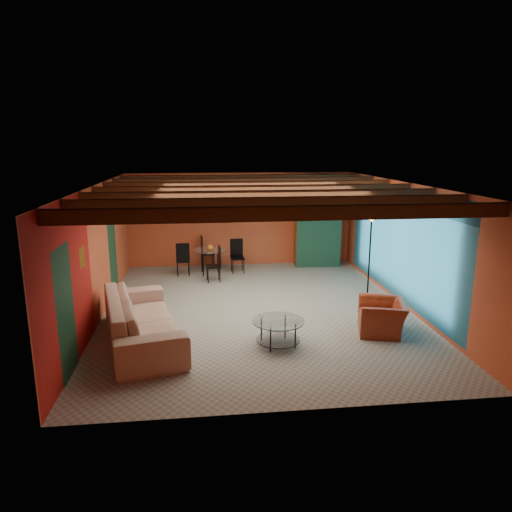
{
  "coord_description": "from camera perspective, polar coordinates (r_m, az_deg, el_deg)",
  "views": [
    {
      "loc": [
        -1.16,
        -9.59,
        3.5
      ],
      "look_at": [
        0.0,
        0.2,
        1.15
      ],
      "focal_mm": 33.05,
      "sensor_mm": 36.0,
      "label": 1
    }
  ],
  "objects": [
    {
      "name": "armoire",
      "position": [
        13.91,
        7.34,
        3.35
      ],
      "size": [
        1.29,
        0.7,
        2.19
      ],
      "primitive_type": "cube",
      "rotation": [
        0.0,
        0.0,
        -0.08
      ],
      "color": "brown",
      "rests_on": "ground"
    },
    {
      "name": "sofa",
      "position": [
        8.78,
        -13.64,
        -7.44
      ],
      "size": [
        1.8,
        3.14,
        0.86
      ],
      "primitive_type": "imported",
      "rotation": [
        0.0,
        0.0,
        1.8
      ],
      "color": "#9E7866",
      "rests_on": "ground"
    },
    {
      "name": "painting",
      "position": [
        13.67,
        -5.63,
        5.58
      ],
      "size": [
        1.05,
        0.03,
        0.65
      ],
      "primitive_type": "cube",
      "color": "black",
      "rests_on": "wall_back"
    },
    {
      "name": "dining_table",
      "position": [
        12.98,
        -5.54,
        -0.15
      ],
      "size": [
        1.93,
        1.93,
        0.94
      ],
      "primitive_type": null,
      "rotation": [
        0.0,
        0.0,
        0.07
      ],
      "color": "silver",
      "rests_on": "ground"
    },
    {
      "name": "ceiling_fan",
      "position": [
        9.72,
        0.14,
        6.68
      ],
      "size": [
        1.5,
        1.5,
        0.44
      ],
      "primitive_type": null,
      "color": "#472614",
      "rests_on": "ceiling"
    },
    {
      "name": "room",
      "position": [
        9.83,
        0.06,
        6.76
      ],
      "size": [
        6.52,
        8.01,
        2.71
      ],
      "color": "gray",
      "rests_on": "ground"
    },
    {
      "name": "floor_lamp",
      "position": [
        11.06,
        13.58,
        0.01
      ],
      "size": [
        0.43,
        0.43,
        2.02
      ],
      "primitive_type": null,
      "rotation": [
        0.0,
        0.0,
        -0.05
      ],
      "color": "black",
      "rests_on": "ground"
    },
    {
      "name": "armchair",
      "position": [
        9.31,
        14.99,
        -7.1
      ],
      "size": [
        1.06,
        1.15,
        0.62
      ],
      "primitive_type": "imported",
      "rotation": [
        0.0,
        0.0,
        -1.84
      ],
      "color": "maroon",
      "rests_on": "ground"
    },
    {
      "name": "coffee_table",
      "position": [
        8.48,
        2.69,
        -9.24
      ],
      "size": [
        1.1,
        1.1,
        0.47
      ],
      "primitive_type": null,
      "rotation": [
        0.0,
        0.0,
        0.22
      ],
      "color": "silver",
      "rests_on": "ground"
    },
    {
      "name": "vase",
      "position": [
        12.86,
        -5.59,
        2.26
      ],
      "size": [
        0.21,
        0.21,
        0.18
      ],
      "primitive_type": "imported",
      "rotation": [
        0.0,
        0.0,
        -0.3
      ],
      "color": "orange",
      "rests_on": "dining_table"
    },
    {
      "name": "potted_plant",
      "position": [
        13.74,
        7.51,
        8.89
      ],
      "size": [
        0.58,
        0.55,
        0.51
      ],
      "primitive_type": "imported",
      "rotation": [
        0.0,
        0.0,
        0.42
      ],
      "color": "#26661E",
      "rests_on": "armoire"
    }
  ]
}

